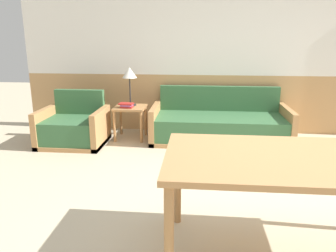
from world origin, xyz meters
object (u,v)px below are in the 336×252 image
armchair (74,128)px  table_lamp (130,75)px  side_table (130,113)px  couch (219,125)px  dining_table (291,167)px

armchair → table_lamp: table_lamp is taller
side_table → couch: bearing=1.3°
armchair → dining_table: bearing=-58.2°
armchair → side_table: size_ratio=1.81×
couch → dining_table: couch is taller
couch → table_lamp: table_lamp is taller
couch → side_table: (-1.36, -0.03, 0.17)m
couch → table_lamp: 1.55m
side_table → dining_table: (1.66, -2.70, 0.29)m
armchair → dining_table: size_ratio=0.54×
side_table → table_lamp: table_lamp is taller
armchair → dining_table: dining_table is taller
armchair → side_table: armchair is taller
couch → table_lamp: size_ratio=3.48×
side_table → dining_table: size_ratio=0.30×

